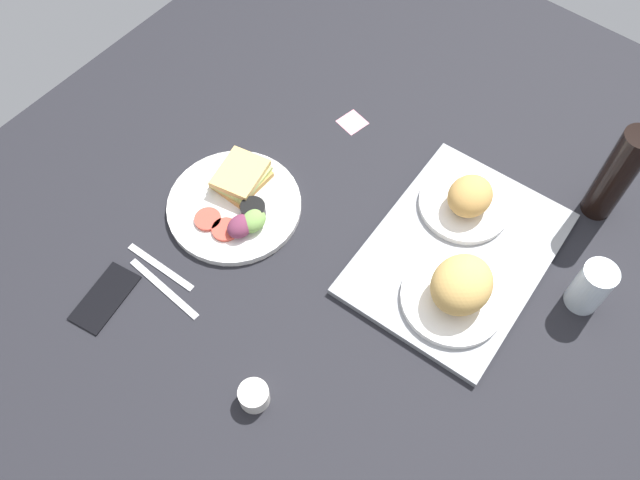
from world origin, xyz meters
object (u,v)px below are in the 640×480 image
Objects in this scene: cell_phone at (105,297)px; plate_with_salad at (237,203)px; bread_plate_near at (467,200)px; sticky_note at (352,122)px; soda_bottle at (617,175)px; fork at (160,267)px; knife at (164,288)px; drinking_glass at (591,287)px; bread_plate_far at (459,289)px; espresso_cup at (254,396)px; serving_tray at (457,253)px.

plate_with_salad is at bearing 159.69° from cell_phone.
sticky_note is (-5.01, -33.44, -4.54)cm from bread_plate_near.
soda_bottle reaches higher than plate_with_salad.
bread_plate_near is 1.13× the size of fork.
knife is (71.02, -58.19, -11.69)cm from soda_bottle.
bread_plate_near is 1.01× the size of knife.
drinking_glass is 0.82× the size of cell_phone.
soda_bottle is at bearing -160.49° from drinking_glass.
espresso_cup is at bearing -24.43° from bread_plate_far.
bread_plate_near is at bearing -96.45° from drinking_glass.
soda_bottle is 92.90cm from fork.
drinking_glass reaches higher than plate_with_salad.
bread_plate_near reaches higher than plate_with_salad.
bread_plate_near is at bearing -152.76° from bread_plate_far.
bread_plate_far is 57.61cm from knife.
serving_tray reaches higher than cell_phone.
fork is at bearing -42.44° from soda_bottle.
sticky_note is (-66.34, 10.84, -0.34)cm from cell_phone.
bread_plate_near is at bearing 47.79° from fork.
knife is (23.66, 1.59, -1.46)cm from plate_with_salad.
serving_tray reaches higher than fork.
plate_with_salad is at bearing -133.67° from espresso_cup.
bread_plate_far is at bearing 101.46° from plate_with_salad.
serving_tray is 11.46cm from bread_plate_near.
soda_bottle is at bearing 130.66° from cell_phone.
espresso_cup is (54.79, -36.96, -3.91)cm from drinking_glass.
espresso_cup is at bearing -7.63° from bread_plate_near.
cell_phone reaches higher than sticky_note.
plate_with_salad is 32.93cm from cell_phone.
fork is (20.66, -2.41, -1.46)cm from plate_with_salad.
sticky_note is at bearing 171.89° from plate_with_salad.
fork is at bearing -104.41° from espresso_cup.
plate_with_salad is 1.19× the size of soda_bottle.
soda_bottle is 1.26× the size of knife.
bread_plate_far is 3.63× the size of sticky_note.
serving_tray reaches higher than knife.
drinking_glass is (-25.67, 67.46, 4.20)cm from plate_with_salad.
fork is 0.89× the size of knife.
bread_plate_near is at bearing 81.47° from sticky_note.
drinking_glass is (-6.49, 24.57, 5.11)cm from serving_tray.
cell_phone is at bearing -10.50° from plate_with_salad.
serving_tray is 2.21× the size of bread_plate_far.
knife is at bearing -3.23° from sticky_note.
plate_with_salad is (28.97, -38.28, -2.89)cm from bread_plate_near.
espresso_cup is at bearing -17.27° from fork.
knife is 11.54cm from cell_phone.
fork is 1.18× the size of cell_phone.
espresso_cup is 68.15cm from sticky_note.
bread_plate_far is at bearing 27.24° from bread_plate_near.
knife is at bearing -39.72° from fork.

